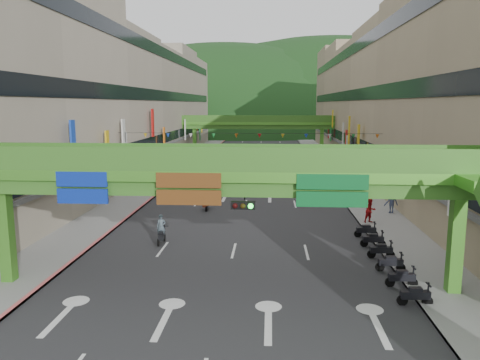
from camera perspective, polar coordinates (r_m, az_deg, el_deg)
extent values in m
plane|color=black|center=(18.44, -3.88, -20.13)|extent=(320.00, 320.00, 0.00)
cube|color=#28282B|center=(66.57, 1.79, 1.46)|extent=(18.00, 140.00, 0.02)
cube|color=gray|center=(67.82, -7.54, 1.58)|extent=(4.00, 140.00, 0.15)
cube|color=gray|center=(67.10, 11.22, 1.40)|extent=(4.00, 140.00, 0.15)
cube|color=#CC5959|center=(67.48, -5.96, 1.59)|extent=(0.20, 140.00, 0.18)
cube|color=gray|center=(66.88, 9.61, 1.44)|extent=(0.20, 140.00, 0.18)
cube|color=#9E937F|center=(69.25, -14.30, 9.36)|extent=(12.00, 95.00, 19.00)
cube|color=black|center=(67.81, -9.24, 5.05)|extent=(0.08, 90.25, 1.40)
cube|color=black|center=(67.65, -9.37, 10.12)|extent=(0.08, 90.25, 1.40)
cube|color=black|center=(68.02, -9.51, 15.18)|extent=(0.08, 90.25, 1.40)
cube|color=gray|center=(68.02, 18.26, 9.19)|extent=(12.00, 95.00, 19.00)
cube|color=black|center=(66.96, 13.00, 4.88)|extent=(0.08, 90.25, 1.40)
cube|color=black|center=(66.80, 13.18, 10.01)|extent=(0.08, 90.25, 1.40)
cube|color=black|center=(67.17, 13.38, 15.14)|extent=(0.08, 90.25, 1.40)
cube|color=#4C9E2D|center=(22.27, -2.01, 0.76)|extent=(28.00, 2.20, 0.50)
cube|color=#387223|center=(22.37, -2.00, -0.76)|extent=(28.00, 1.76, 0.70)
cube|color=#4C9E2D|center=(26.44, -26.58, -6.29)|extent=(0.60, 0.60, 4.80)
cube|color=#4C9E2D|center=(24.53, 24.78, -7.33)|extent=(0.60, 0.60, 4.80)
cube|color=#387223|center=(21.14, -2.30, 2.48)|extent=(28.00, 0.12, 1.10)
cube|color=#387223|center=(23.20, -1.76, 3.09)|extent=(28.00, 0.12, 1.10)
cube|color=navy|center=(22.92, -18.67, -1.01)|extent=(2.40, 0.12, 1.50)
cube|color=#593314|center=(21.52, -6.26, -1.21)|extent=(3.00, 0.12, 1.50)
cube|color=#0C5926|center=(21.38, 11.16, -1.41)|extent=(3.20, 0.12, 1.50)
cube|color=black|center=(21.22, 0.37, -3.10)|extent=(1.10, 0.28, 0.35)
cube|color=#4C9E2D|center=(81.01, 2.18, 6.93)|extent=(28.00, 2.20, 0.50)
cube|color=#387223|center=(81.04, 2.18, 6.50)|extent=(28.00, 1.76, 0.70)
cube|color=#4C9E2D|center=(82.26, -5.54, 4.59)|extent=(0.60, 0.60, 4.80)
cube|color=#4C9E2D|center=(81.66, 9.93, 4.46)|extent=(0.60, 0.60, 4.80)
cube|color=#387223|center=(79.95, 2.16, 7.47)|extent=(28.00, 0.12, 1.10)
cube|color=#387223|center=(82.03, 2.20, 7.51)|extent=(28.00, 0.12, 1.10)
ellipsoid|color=#1C4419|center=(176.99, -1.87, 6.33)|extent=(168.00, 140.00, 112.00)
ellipsoid|color=#1C4419|center=(197.45, 10.42, 6.48)|extent=(208.00, 176.00, 128.00)
cylinder|color=black|center=(46.06, 0.98, 5.72)|extent=(26.00, 0.03, 0.03)
cone|color=red|center=(48.32, -14.07, 5.32)|extent=(0.36, 0.36, 0.40)
cone|color=gold|center=(47.67, -11.45, 5.36)|extent=(0.36, 0.36, 0.40)
cone|color=#193FB2|center=(47.13, -8.77, 5.39)|extent=(0.36, 0.36, 0.40)
cone|color=silver|center=(46.69, -6.04, 5.41)|extent=(0.36, 0.36, 0.40)
cone|color=#198C33|center=(46.36, -3.26, 5.42)|extent=(0.36, 0.36, 0.40)
cone|color=orange|center=(46.14, -0.44, 5.42)|extent=(0.36, 0.36, 0.40)
cone|color=red|center=(46.03, 2.39, 5.40)|extent=(0.36, 0.36, 0.40)
cone|color=gold|center=(46.04, 5.24, 5.37)|extent=(0.36, 0.36, 0.40)
cone|color=#193FB2|center=(46.15, 8.07, 5.33)|extent=(0.36, 0.36, 0.40)
cone|color=silver|center=(46.38, 10.88, 5.27)|extent=(0.36, 0.36, 0.40)
cone|color=#198C33|center=(46.71, 13.66, 5.21)|extent=(0.36, 0.36, 0.40)
cone|color=orange|center=(47.16, 16.39, 5.13)|extent=(0.36, 0.36, 0.40)
cube|color=black|center=(31.13, -9.56, -6.70)|extent=(0.54, 1.34, 0.35)
cube|color=black|center=(31.06, -9.57, -6.26)|extent=(0.38, 0.59, 0.18)
cube|color=black|center=(31.49, -9.21, -5.57)|extent=(0.55, 0.14, 0.06)
cylinder|color=black|center=(31.70, -9.17, -6.96)|extent=(0.17, 0.51, 0.50)
cylinder|color=black|center=(30.72, -9.93, -7.51)|extent=(0.17, 0.51, 0.50)
imported|color=#495863|center=(30.97, -9.59, -5.63)|extent=(0.64, 0.47, 1.61)
cube|color=black|center=(54.08, -0.15, 0.23)|extent=(0.42, 1.32, 0.35)
cube|color=black|center=(54.04, -0.15, 0.49)|extent=(0.33, 0.57, 0.18)
cube|color=black|center=(54.55, -0.14, 0.84)|extent=(0.55, 0.09, 0.06)
cylinder|color=black|center=(54.67, -0.14, 0.01)|extent=(0.13, 0.50, 0.50)
cylinder|color=black|center=(53.59, -0.16, -0.18)|extent=(0.13, 0.50, 0.50)
imported|color=maroon|center=(53.99, -0.15, 0.86)|extent=(0.82, 0.65, 1.62)
cube|color=gray|center=(46.73, -6.11, -1.26)|extent=(0.56, 1.34, 0.35)
cube|color=gray|center=(46.69, -6.12, -0.96)|extent=(0.39, 0.59, 0.18)
cube|color=gray|center=(47.16, -5.90, -0.55)|extent=(0.55, 0.15, 0.06)
cylinder|color=black|center=(47.30, -5.88, -1.50)|extent=(0.18, 0.51, 0.50)
cylinder|color=black|center=(46.28, -6.33, -1.75)|extent=(0.18, 0.51, 0.50)
imported|color=#282C39|center=(46.61, -6.13, -0.40)|extent=(1.13, 0.62, 1.82)
cube|color=maroon|center=(40.29, -4.12, -2.93)|extent=(0.50, 1.33, 0.35)
cube|color=maroon|center=(40.23, -4.12, -2.58)|extent=(0.36, 0.58, 0.18)
cube|color=maroon|center=(40.72, -4.11, -2.08)|extent=(0.55, 0.13, 0.06)
cylinder|color=black|center=(40.89, -4.10, -3.18)|extent=(0.16, 0.51, 0.50)
cylinder|color=black|center=(39.81, -4.12, -3.52)|extent=(0.16, 0.51, 0.50)
imported|color=#3C3A41|center=(40.17, -4.13, -2.16)|extent=(0.79, 0.56, 1.51)
cube|color=black|center=(23.07, 20.58, -12.95)|extent=(1.32, 0.42, 0.35)
cube|color=black|center=(22.98, 20.61, -12.37)|extent=(0.56, 0.33, 0.18)
cube|color=black|center=(23.03, 22.00, -11.74)|extent=(0.09, 0.55, 0.06)
cylinder|color=black|center=(23.32, 21.88, -13.58)|extent=(0.50, 0.13, 0.50)
cylinder|color=black|center=(23.06, 19.17, -13.69)|extent=(0.50, 0.13, 0.50)
cube|color=black|center=(25.04, 19.11, -11.09)|extent=(1.32, 0.42, 0.35)
cube|color=black|center=(24.96, 19.14, -10.55)|extent=(0.56, 0.33, 0.18)
cube|color=black|center=(25.00, 20.42, -9.98)|extent=(0.09, 0.55, 0.06)
cylinder|color=black|center=(25.27, 20.32, -11.70)|extent=(0.50, 0.13, 0.50)
cylinder|color=black|center=(25.03, 17.82, -11.77)|extent=(0.50, 0.13, 0.50)
cube|color=black|center=(27.05, 17.88, -9.50)|extent=(1.32, 0.42, 0.35)
cube|color=black|center=(26.97, 17.91, -9.00)|extent=(0.56, 0.33, 0.18)
cube|color=black|center=(27.01, 19.09, -8.48)|extent=(0.09, 0.55, 0.06)
cylinder|color=black|center=(27.25, 19.00, -10.08)|extent=(0.50, 0.13, 0.50)
cylinder|color=black|center=(27.04, 16.69, -10.12)|extent=(0.50, 0.13, 0.50)
cube|color=black|center=(29.08, 16.83, -8.13)|extent=(1.32, 0.42, 0.35)
cube|color=black|center=(29.01, 16.85, -7.66)|extent=(0.56, 0.33, 0.18)
cube|color=black|center=(29.04, 17.95, -7.18)|extent=(0.09, 0.55, 0.06)
cylinder|color=black|center=(29.27, 17.87, -8.68)|extent=(0.50, 0.13, 0.50)
cylinder|color=black|center=(29.07, 15.72, -8.70)|extent=(0.50, 0.13, 0.50)
cube|color=black|center=(31.13, 15.92, -6.93)|extent=(1.32, 0.42, 0.35)
cube|color=black|center=(31.06, 15.94, -6.49)|extent=(0.56, 0.33, 0.18)
cube|color=black|center=(31.09, 16.96, -6.05)|extent=(0.09, 0.55, 0.06)
cylinder|color=black|center=(31.31, 16.89, -7.46)|extent=(0.50, 0.13, 0.50)
cylinder|color=black|center=(31.13, 14.89, -7.46)|extent=(0.50, 0.13, 0.50)
cube|color=black|center=(33.21, 15.13, -5.89)|extent=(1.32, 0.42, 0.35)
cube|color=black|center=(33.14, 15.14, -5.47)|extent=(0.56, 0.33, 0.18)
cube|color=black|center=(33.17, 16.10, -5.05)|extent=(0.09, 0.55, 0.06)
cylinder|color=black|center=(33.37, 16.04, -6.39)|extent=(0.50, 0.13, 0.50)
cylinder|color=black|center=(33.21, 14.16, -6.38)|extent=(0.50, 0.13, 0.50)
imported|color=#ABABB2|center=(52.42, -6.44, -0.02)|extent=(1.43, 3.91, 1.28)
imported|color=gold|center=(74.22, 2.12, 2.85)|extent=(2.04, 4.56, 1.52)
imported|color=#A11012|center=(36.75, 15.58, -3.85)|extent=(1.10, 0.99, 1.85)
imported|color=#22222A|center=(55.90, 13.98, 0.55)|extent=(1.05, 0.64, 1.68)
imported|color=#313955|center=(40.47, 17.96, -2.76)|extent=(0.98, 0.75, 1.86)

